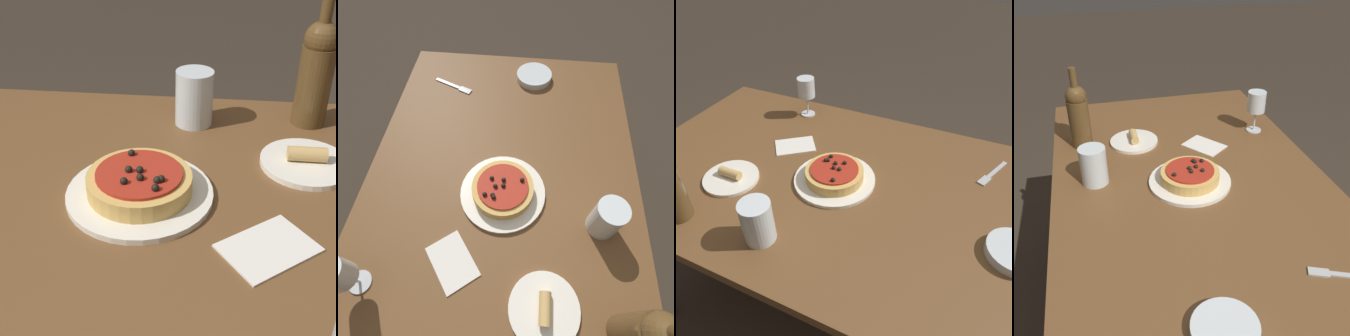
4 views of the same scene
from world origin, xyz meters
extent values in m
plane|color=#382D23|center=(0.00, 0.00, 0.00)|extent=(14.00, 14.00, 0.00)
cube|color=brown|center=(0.00, 0.00, 0.75)|extent=(1.46, 0.92, 0.03)
cylinder|color=brown|center=(0.67, 0.40, 0.37)|extent=(0.06, 0.06, 0.74)
cylinder|color=brown|center=(-0.67, 0.40, 0.37)|extent=(0.06, 0.06, 0.74)
cylinder|color=white|center=(0.02, -0.01, 0.78)|extent=(0.27, 0.27, 0.01)
cylinder|color=tan|center=(0.02, -0.01, 0.80)|extent=(0.19, 0.19, 0.04)
cylinder|color=#A82819|center=(0.02, -0.01, 0.82)|extent=(0.16, 0.16, 0.01)
sphere|color=black|center=(0.04, 0.03, 0.83)|extent=(0.01, 0.01, 0.01)
sphere|color=black|center=(-0.01, 0.04, 0.83)|extent=(0.01, 0.01, 0.01)
sphere|color=black|center=(0.02, -0.01, 0.83)|extent=(0.01, 0.01, 0.01)
sphere|color=black|center=(-0.01, 0.02, 0.83)|extent=(0.01, 0.01, 0.01)
sphere|color=black|center=(0.02, 0.01, 0.83)|extent=(0.01, 0.01, 0.01)
sphere|color=black|center=(0.04, -0.01, 0.83)|extent=(0.01, 0.01, 0.01)
sphere|color=black|center=(0.05, -0.07, 0.83)|extent=(0.01, 0.01, 0.01)
sphere|color=black|center=(-0.02, 0.01, 0.83)|extent=(0.01, 0.01, 0.01)
cylinder|color=silver|center=(-0.28, 0.35, 0.77)|extent=(0.06, 0.06, 0.00)
cylinder|color=silver|center=(-0.28, 0.35, 0.82)|extent=(0.01, 0.01, 0.08)
cylinder|color=silver|center=(-0.28, 0.35, 0.90)|extent=(0.07, 0.07, 0.08)
cylinder|color=silver|center=(-0.06, -0.31, 0.84)|extent=(0.09, 0.09, 0.13)
cube|color=#B7B7BC|center=(0.52, 0.28, 0.77)|extent=(0.06, 0.12, 0.00)
cube|color=#B7B7BC|center=(0.48, 0.20, 0.77)|extent=(0.04, 0.06, 0.00)
cylinder|color=white|center=(-0.30, -0.15, 0.78)|extent=(0.19, 0.19, 0.01)
cylinder|color=tan|center=(-0.30, -0.15, 0.80)|extent=(0.08, 0.03, 0.03)
cube|color=silver|center=(-0.21, 0.11, 0.77)|extent=(0.18, 0.17, 0.00)
camera|label=1|loc=(-0.11, 0.68, 1.29)|focal=50.00mm
camera|label=2|loc=(-0.35, -0.06, 1.54)|focal=28.00mm
camera|label=3|loc=(0.40, -0.76, 1.50)|focal=35.00mm
camera|label=4|loc=(1.06, -0.30, 1.52)|focal=42.00mm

